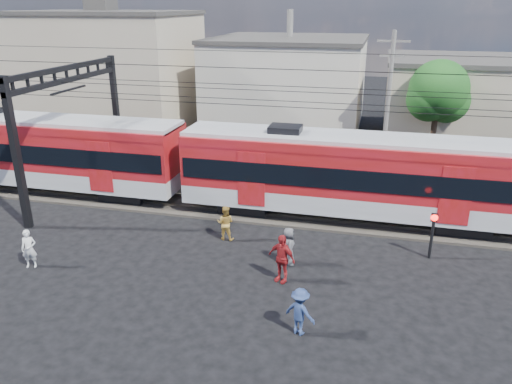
% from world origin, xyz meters
% --- Properties ---
extents(ground, '(120.00, 120.00, 0.00)m').
position_xyz_m(ground, '(0.00, 0.00, 0.00)').
color(ground, black).
rests_on(ground, ground).
extents(track_bed, '(70.00, 3.40, 0.12)m').
position_xyz_m(track_bed, '(0.00, 8.00, 0.06)').
color(track_bed, '#2D2823').
rests_on(track_bed, ground).
extents(rail_near, '(70.00, 0.12, 0.12)m').
position_xyz_m(rail_near, '(0.00, 7.25, 0.18)').
color(rail_near, '#59544C').
rests_on(rail_near, track_bed).
extents(rail_far, '(70.00, 0.12, 0.12)m').
position_xyz_m(rail_far, '(0.00, 8.75, 0.18)').
color(rail_far, '#59544C').
rests_on(rail_far, track_bed).
extents(commuter_train, '(50.30, 3.08, 4.17)m').
position_xyz_m(commuter_train, '(4.74, 8.00, 2.40)').
color(commuter_train, black).
rests_on(commuter_train, ground).
extents(catenary, '(70.00, 9.30, 7.52)m').
position_xyz_m(catenary, '(-8.65, 8.00, 5.14)').
color(catenary, black).
rests_on(catenary, ground).
extents(building_west, '(14.28, 10.20, 9.30)m').
position_xyz_m(building_west, '(-17.00, 24.00, 4.66)').
color(building_west, tan).
rests_on(building_west, ground).
extents(building_midwest, '(12.24, 12.24, 7.30)m').
position_xyz_m(building_midwest, '(-2.00, 27.00, 3.66)').
color(building_midwest, '#BCB4A4').
rests_on(building_midwest, ground).
extents(building_mideast, '(16.32, 10.20, 6.30)m').
position_xyz_m(building_mideast, '(14.00, 24.00, 3.16)').
color(building_mideast, tan).
rests_on(building_mideast, ground).
extents(utility_pole_mid, '(1.80, 0.24, 8.50)m').
position_xyz_m(utility_pole_mid, '(6.00, 15.00, 4.53)').
color(utility_pole_mid, slate).
rests_on(utility_pole_mid, ground).
extents(tree_near, '(3.82, 3.64, 6.72)m').
position_xyz_m(tree_near, '(9.19, 18.09, 4.66)').
color(tree_near, '#382619').
rests_on(tree_near, ground).
extents(pedestrian_a, '(0.68, 0.56, 1.59)m').
position_xyz_m(pedestrian_a, '(-7.42, 0.26, 0.79)').
color(pedestrian_a, silver).
rests_on(pedestrian_a, ground).
extents(pedestrian_b, '(0.77, 0.61, 1.58)m').
position_xyz_m(pedestrian_b, '(-0.63, 4.50, 0.79)').
color(pedestrian_b, '#B98F39').
rests_on(pedestrian_b, ground).
extents(pedestrian_c, '(1.19, 0.95, 1.61)m').
position_xyz_m(pedestrian_c, '(3.67, -1.42, 0.80)').
color(pedestrian_c, navy).
rests_on(pedestrian_c, ground).
extents(pedestrian_d, '(1.22, 0.86, 1.92)m').
position_xyz_m(pedestrian_d, '(2.47, 1.60, 0.96)').
color(pedestrian_d, maroon).
rests_on(pedestrian_d, ground).
extents(pedestrian_e, '(0.73, 0.89, 1.58)m').
position_xyz_m(pedestrian_e, '(2.49, 2.95, 0.79)').
color(pedestrian_e, '#4D4D52').
rests_on(pedestrian_e, ground).
extents(crossing_signal, '(0.29, 0.29, 2.00)m').
position_xyz_m(crossing_signal, '(8.06, 4.85, 1.39)').
color(crossing_signal, black).
rests_on(crossing_signal, ground).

